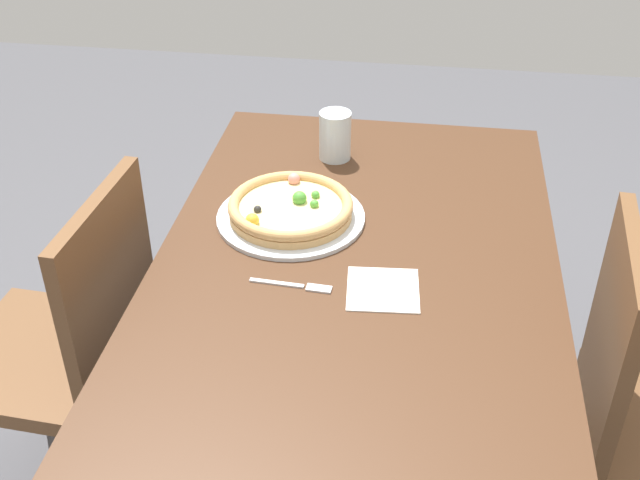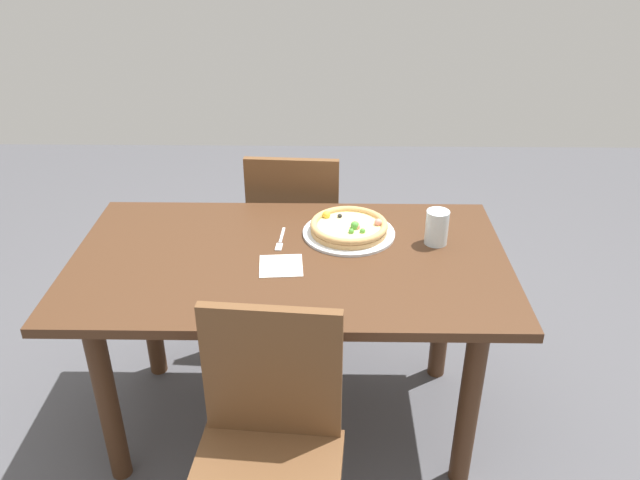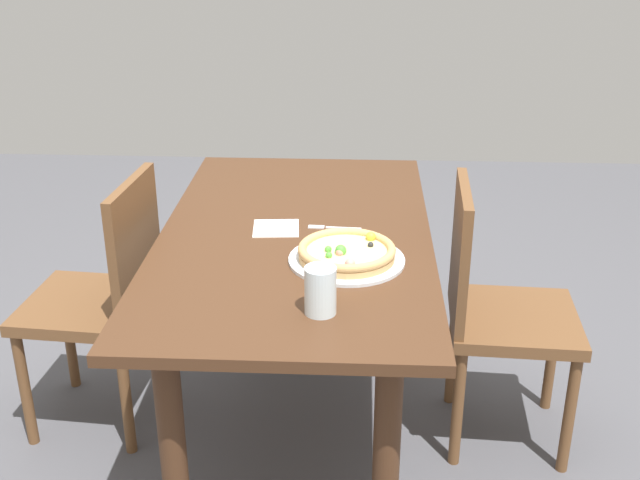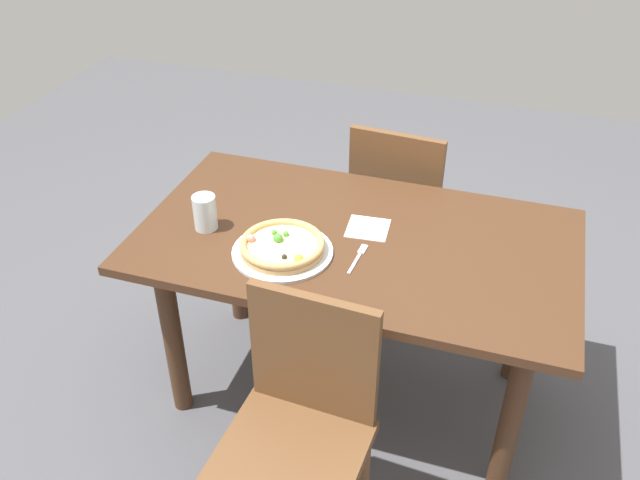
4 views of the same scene
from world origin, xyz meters
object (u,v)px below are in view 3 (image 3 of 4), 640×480
drinking_glass (320,291)px  pizza (347,252)px  chair_far (105,294)px  napkin (276,228)px  dining_table (296,265)px  plate (347,260)px  fork (330,228)px  chair_near (494,306)px

drinking_glass → pizza: bearing=-11.1°
chair_far → napkin: 0.62m
drinking_glass → dining_table: bearing=11.5°
pizza → napkin: bearing=44.5°
plate → pizza: size_ratio=1.19×
napkin → pizza: bearing=-135.5°
drinking_glass → fork: bearing=-0.2°
pizza → napkin: size_ratio=1.97×
plate → napkin: size_ratio=2.35×
dining_table → chair_far: chair_far is taller
chair_far → plate: bearing=-101.7°
plate → fork: plate is taller
napkin → plate: bearing=-135.5°
fork → napkin: bearing=7.9°
dining_table → plate: size_ratio=4.45×
plate → chair_near: bearing=-65.2°
plate → drinking_glass: drinking_glass is taller
chair_far → dining_table: bearing=-88.0°
pizza → fork: pizza is taller
plate → fork: 0.25m
drinking_glass → napkin: 0.56m
chair_far → fork: 0.77m
napkin → dining_table: bearing=-111.0°
dining_table → chair_near: bearing=-88.9°
plate → drinking_glass: (-0.30, 0.06, 0.06)m
chair_far → drinking_glass: chair_far is taller
dining_table → napkin: 0.13m
fork → napkin: size_ratio=1.18×
chair_far → drinking_glass: bearing=-121.4°
chair_near → drinking_glass: 0.80m
drinking_glass → napkin: drinking_glass is taller
chair_far → chair_near: bearing=-86.1°
fork → plate: bearing=106.7°
chair_far → fork: chair_far is taller
chair_near → fork: bearing=-89.5°
chair_far → pizza: bearing=-101.8°
chair_near → napkin: 0.73m
fork → chair_far: bearing=4.1°
pizza → chair_near: bearing=-65.2°
dining_table → drinking_glass: bearing=-168.5°
plate → napkin: 0.32m
chair_far → drinking_glass: size_ratio=7.16×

